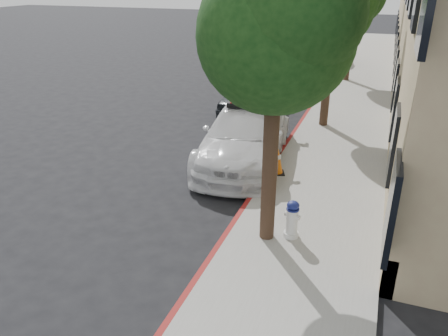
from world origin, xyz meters
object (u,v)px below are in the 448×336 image
fire_hydrant (292,219)px  traffic_cone (278,161)px  police_car (245,134)px  parked_car_mid (253,93)px  parked_car_far (326,54)px

fire_hydrant → traffic_cone: fire_hydrant is taller
police_car → parked_car_mid: police_car is taller
parked_car_mid → traffic_cone: parked_car_mid is taller
fire_hydrant → traffic_cone: size_ratio=1.15×
police_car → parked_car_mid: (-1.30, 5.10, -0.08)m
police_car → fire_hydrant: 4.60m
parked_car_mid → traffic_cone: size_ratio=6.03×
fire_hydrant → traffic_cone: 3.19m
parked_car_far → fire_hydrant: size_ratio=5.42×
police_car → traffic_cone: police_car is taller
parked_car_far → police_car: bearing=-86.5°
parked_car_far → traffic_cone: bearing=-82.3°
police_car → parked_car_mid: bearing=96.8°
parked_car_mid → parked_car_far: 11.03m
police_car → parked_car_far: 16.05m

